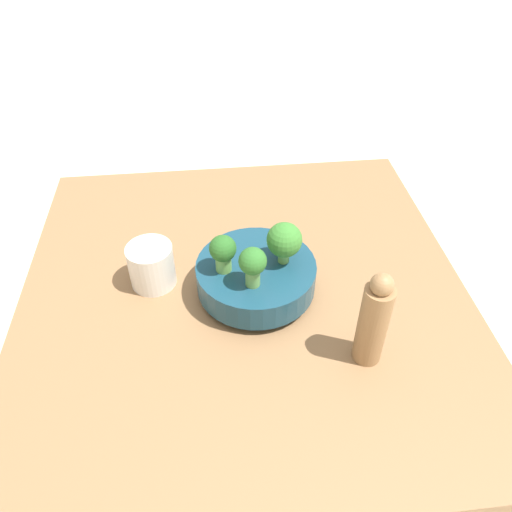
% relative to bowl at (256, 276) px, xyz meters
% --- Properties ---
extents(ground_plane, '(6.00, 6.00, 0.00)m').
position_rel_bowl_xyz_m(ground_plane, '(-0.01, -0.02, -0.08)').
color(ground_plane, beige).
extents(table, '(0.81, 0.78, 0.04)m').
position_rel_bowl_xyz_m(table, '(-0.01, -0.02, -0.06)').
color(table, olive).
rests_on(table, ground_plane).
extents(bowl, '(0.20, 0.20, 0.06)m').
position_rel_bowl_xyz_m(bowl, '(0.00, 0.00, 0.00)').
color(bowl, navy).
rests_on(bowl, table).
extents(broccoli_floret_back, '(0.06, 0.06, 0.08)m').
position_rel_bowl_xyz_m(broccoli_floret_back, '(-0.00, 0.05, 0.07)').
color(broccoli_floret_back, '#6BA34C').
rests_on(broccoli_floret_back, bowl).
extents(broccoli_floret_right, '(0.04, 0.04, 0.07)m').
position_rel_bowl_xyz_m(broccoli_floret_right, '(0.04, -0.01, 0.07)').
color(broccoli_floret_right, '#609347').
rests_on(broccoli_floret_right, bowl).
extents(broccoli_floret_front, '(0.04, 0.04, 0.07)m').
position_rel_bowl_xyz_m(broccoli_floret_front, '(0.01, -0.05, 0.07)').
color(broccoli_floret_front, '#6BA34C').
rests_on(broccoli_floret_front, bowl).
extents(cup, '(0.08, 0.08, 0.08)m').
position_rel_bowl_xyz_m(cup, '(-0.04, -0.18, 0.00)').
color(cup, silver).
rests_on(cup, table).
extents(pepper_mill, '(0.04, 0.04, 0.17)m').
position_rel_bowl_xyz_m(pepper_mill, '(0.16, 0.15, 0.05)').
color(pepper_mill, '#997047').
rests_on(pepper_mill, table).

